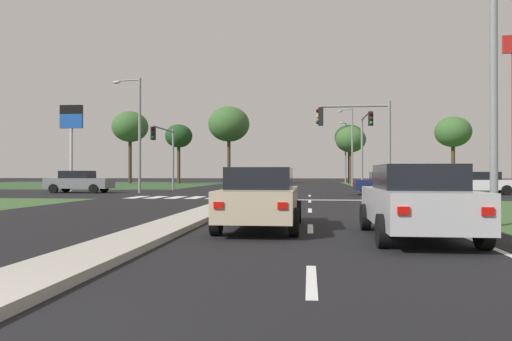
{
  "coord_description": "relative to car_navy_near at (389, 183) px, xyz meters",
  "views": [
    {
      "loc": [
        3.47,
        -2.63,
        1.39
      ],
      "look_at": [
        -0.26,
        31.89,
        1.58
      ],
      "focal_mm": 34.53,
      "sensor_mm": 36.0,
      "label": 1
    }
  ],
  "objects": [
    {
      "name": "crosswalk_bar_fourth",
      "position": [
        -11.48,
        -4.7,
        -0.76
      ],
      "size": [
        0.7,
        2.8,
        0.01
      ],
      "primitive_type": "cube",
      "color": "silver",
      "rests_on": "ground"
    },
    {
      "name": "grass_verge_far_right",
      "position": [
        16.97,
        25.0,
        -0.76
      ],
      "size": [
        35.0,
        35.0,
        0.01
      ],
      "primitive_type": "cube",
      "color": "#385B2D",
      "rests_on": "ground"
    },
    {
      "name": "treeline_near",
      "position": [
        -29.43,
        32.84,
        6.94
      ],
      "size": [
        4.93,
        4.93,
        9.86
      ],
      "color": "#423323",
      "rests_on": "ground"
    },
    {
      "name": "car_silver_second",
      "position": [
        -2.8,
        -21.39,
        0.04
      ],
      "size": [
        2.01,
        4.56,
        1.57
      ],
      "color": "#B7B7BC",
      "rests_on": "ground"
    },
    {
      "name": "street_lamp_second",
      "position": [
        -17.01,
        1.09,
        3.76
      ],
      "size": [
        2.17,
        0.51,
        8.02
      ],
      "color": "gray",
      "rests_on": "ground"
    },
    {
      "name": "lane_dash_near",
      "position": [
        -5.03,
        -25.73,
        -0.76
      ],
      "size": [
        0.14,
        2.0,
        0.01
      ],
      "primitive_type": "cube",
      "color": "silver",
      "rests_on": "ground"
    },
    {
      "name": "pedestrian_at_median",
      "position": [
        -8.76,
        14.39,
        0.42
      ],
      "size": [
        0.34,
        0.34,
        1.72
      ],
      "rotation": [
        0.0,
        0.0,
        0.91
      ],
      "color": "#9E8966",
      "rests_on": "median_island_far"
    },
    {
      "name": "car_navy_near",
      "position": [
        0.0,
        0.0,
        0.0
      ],
      "size": [
        4.46,
        2.04,
        1.48
      ],
      "rotation": [
        0.0,
        0.0,
        -1.57
      ],
      "color": "#161E47",
      "rests_on": "ground"
    },
    {
      "name": "crosswalk_bar_second",
      "position": [
        -13.78,
        -4.7,
        -0.76
      ],
      "size": [
        0.7,
        2.8,
        0.01
      ],
      "primitive_type": "cube",
      "color": "silver",
      "rests_on": "ground"
    },
    {
      "name": "lane_dash_fourth",
      "position": [
        -5.03,
        -7.73,
        -0.76
      ],
      "size": [
        0.14,
        2.0,
        0.01
      ],
      "primitive_type": "cube",
      "color": "silver",
      "rests_on": "ground"
    },
    {
      "name": "treeline_second",
      "position": [
        -22.41,
        32.08,
        5.51
      ],
      "size": [
        3.65,
        3.65,
        7.92
      ],
      "color": "#423323",
      "rests_on": "ground"
    },
    {
      "name": "car_beige_fifth",
      "position": [
        -6.26,
        -19.91,
        0.02
      ],
      "size": [
        1.95,
        4.64,
        1.53
      ],
      "color": "#BCAD8E",
      "rests_on": "ground"
    },
    {
      "name": "street_lamp_third",
      "position": [
        -0.38,
        23.99,
        4.1
      ],
      "size": [
        1.69,
        1.38,
        8.7
      ],
      "color": "gray",
      "rests_on": "ground"
    },
    {
      "name": "traffic_signal_far_right",
      "position": [
        -0.93,
        4.98,
        3.33
      ],
      "size": [
        0.32,
        5.84,
        5.84
      ],
      "color": "gray",
      "rests_on": "ground"
    },
    {
      "name": "crosswalk_bar_fifth",
      "position": [
        -10.33,
        -4.7,
        -0.76
      ],
      "size": [
        0.7,
        2.8,
        0.01
      ],
      "primitive_type": "cube",
      "color": "silver",
      "rests_on": "ground"
    },
    {
      "name": "traffic_signal_far_left",
      "position": [
        -16.13,
        4.96,
        2.76
      ],
      "size": [
        0.32,
        5.51,
        5.01
      ],
      "color": "gray",
      "rests_on": "ground"
    },
    {
      "name": "treeline_third",
      "position": [
        -15.83,
        33.36,
        7.21
      ],
      "size": [
        5.56,
        5.56,
        10.38
      ],
      "color": "#423323",
      "rests_on": "ground"
    },
    {
      "name": "car_grey_fourth",
      "position": [
        -21.3,
        1.16,
        0.03
      ],
      "size": [
        4.59,
        1.99,
        1.56
      ],
      "rotation": [
        0.0,
        0.0,
        -1.57
      ],
      "color": "slate",
      "rests_on": "ground"
    },
    {
      "name": "median_island_far",
      "position": [
        -8.53,
        25.5,
        -0.69
      ],
      "size": [
        1.2,
        36.0,
        0.14
      ],
      "primitive_type": "cube",
      "color": "gray",
      "rests_on": "ground"
    },
    {
      "name": "treeline_fifth",
      "position": [
        0.3,
        34.62,
        5.4
      ],
      "size": [
        3.92,
        3.92,
        7.89
      ],
      "color": "#423323",
      "rests_on": "ground"
    },
    {
      "name": "fuel_price_totem",
      "position": [
        -23.36,
        4.11,
        4.12
      ],
      "size": [
        1.8,
        0.24,
        6.66
      ],
      "color": "silver",
      "rests_on": "ground"
    },
    {
      "name": "street_lamp_fourth",
      "position": [
        -0.33,
        33.86,
        3.82
      ],
      "size": [
        1.12,
        2.19,
        8.09
      ],
      "color": "gray",
      "rests_on": "ground"
    },
    {
      "name": "crosswalk_bar_near",
      "position": [
        -14.93,
        -4.7,
        -0.76
      ],
      "size": [
        0.7,
        2.8,
        0.01
      ],
      "primitive_type": "cube",
      "color": "silver",
      "rests_on": "ground"
    },
    {
      "name": "car_white_sixth",
      "position": [
        5.94,
        1.17,
        -0.0
      ],
      "size": [
        4.41,
        1.95,
        1.48
      ],
      "rotation": [
        0.0,
        0.0,
        1.57
      ],
      "color": "silver",
      "rests_on": "ground"
    },
    {
      "name": "traffic_signal_near_right",
      "position": [
        -2.35,
        -6.1,
        2.76
      ],
      "size": [
        3.87,
        0.32,
        5.14
      ],
      "color": "gray",
      "rests_on": "ground"
    },
    {
      "name": "crosswalk_bar_third",
      "position": [
        -12.63,
        -4.7,
        -0.76
      ],
      "size": [
        0.7,
        2.8,
        0.01
      ],
      "primitive_type": "cube",
      "color": "silver",
      "rests_on": "ground"
    },
    {
      "name": "crosswalk_bar_sixth",
      "position": [
        -9.18,
        -4.7,
        -0.76
      ],
      "size": [
        0.7,
        2.8,
        0.01
      ],
      "primitive_type": "cube",
      "color": "silver",
      "rests_on": "ground"
    },
    {
      "name": "crosswalk_bar_seventh",
      "position": [
        -8.03,
        -4.7,
        -0.76
      ],
      "size": [
        0.7,
        2.8,
        0.01
      ],
      "primitive_type": "cube",
      "color": "silver",
      "rests_on": "ground"
    },
    {
      "name": "ground_plane",
      "position": [
        -8.53,
        0.5,
        -0.76
      ],
      "size": [
        200.0,
        200.0,
        0.0
      ],
      "primitive_type": "plane",
      "color": "black"
    },
    {
      "name": "treeline_fourth",
      "position": [
        0.31,
        32.63,
        4.97
      ],
      "size": [
        3.93,
        3.93,
        7.44
      ],
      "color": "#423323",
      "rests_on": "ground"
    },
    {
      "name": "street_lamp_near",
      "position": [
        -0.17,
        -18.56,
        5.04
      ],
      "size": [
        1.29,
        1.57,
        10.57
      ],
      "color": "gray",
      "rests_on": "ground"
    },
    {
      "name": "median_island_near",
      "position": [
        -8.53,
        -18.5,
        -0.69
      ],
      "size": [
        1.2,
        22.0,
        0.14
      ],
      "primitive_type": "cube",
      "color": "#ADA89E",
      "rests_on": "ground"
    },
    {
      "name": "stop_bar_near",
      "position": [
        -4.73,
        -6.5,
        -0.76
      ],
      "size": [
        6.4,
        0.5,
        0.01
      ],
      "primitive_type": "cube",
      "color": "silver",
      "rests_on": "ground"
    },
    {
      "name": "lane_dash_fifth",
      "position": [
        -5.03,
        -1.73,
        -0.76
      ],
      "size": [
        0.14,
        2.0,
        0.01
      ],
      "primitive_type": "cube",
      "color": "silver",
      "rests_on": "ground"
    },
    {
      "name": "lane_dash_third",
      "position": [
        -5.03,
        -13.73,
        -0.76
      ],
      "size": [
        0.14,
        2.0,
        0.01
      ],
      "primitive_type": "cube",
      "color": "silver",
      "rests_on": "ground"
    },
    {
      "name": "car_maroon_third",
      "position": [
        -10.83,
        29.72,
        -0.01
      ],
      "size": [
        1.96,
        4.32,
        1.47
      ],
      "rotation": [
        0.0,
        0.0,
        3.14
      ],
      "color": "maroon",
      "rests_on": "ground"
    },
    {
      "name": "lane_dash_second",
      "position": [
        -5.03,
        -19.73,
        -0.76
      ],
      "size": [
        0.14,
        2.0,
        0.01
      ],
      "primitive_type": "cube",
      "color": "silver",
      "rests_on": "ground"
    },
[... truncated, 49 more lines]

